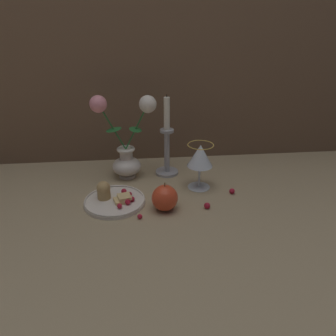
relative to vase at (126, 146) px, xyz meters
name	(u,v)px	position (x,y,z in m)	size (l,w,h in m)	color
ground_plane	(156,195)	(0.10, -0.15, -0.12)	(2.40, 2.40, 0.00)	#9E8966
wall_back	(147,0)	(0.10, 0.18, 0.48)	(2.40, 0.04, 1.20)	brown
vase	(126,146)	(0.00, 0.00, 0.00)	(0.23, 0.11, 0.31)	silver
plate_with_pastries	(113,199)	(-0.04, -0.19, -0.11)	(0.20, 0.20, 0.07)	silver
wine_glass	(200,157)	(0.25, -0.11, -0.01)	(0.09, 0.09, 0.16)	silver
candlestick	(167,148)	(0.15, 0.01, -0.02)	(0.09, 0.09, 0.30)	#A3A3A8
apple_beside_vase	(165,198)	(0.12, -0.24, -0.08)	(0.08, 0.08, 0.09)	#D14223
berry_near_plate	(207,206)	(0.25, -0.25, -0.11)	(0.02, 0.02, 0.02)	#AD192D
berry_front_center	(232,191)	(0.36, -0.17, -0.11)	(0.02, 0.02, 0.02)	#AD192D
berry_by_glass_stem	(160,190)	(0.11, -0.13, -0.12)	(0.02, 0.02, 0.02)	#AD192D
berry_under_candlestick	(140,216)	(0.04, -0.29, -0.12)	(0.02, 0.02, 0.02)	#AD192D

